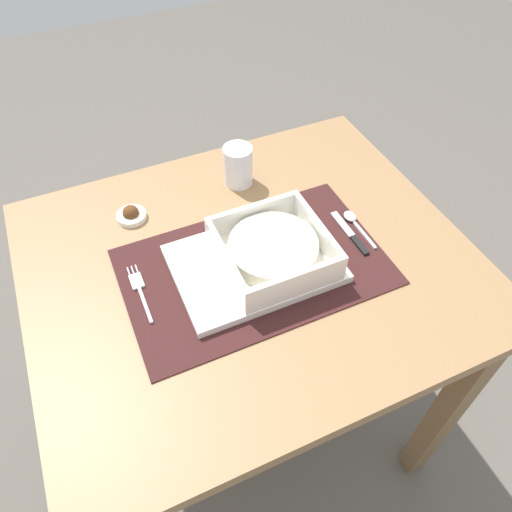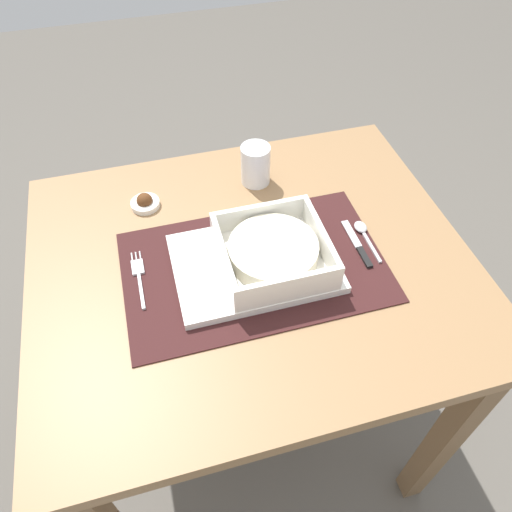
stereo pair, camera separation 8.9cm
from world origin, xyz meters
TOP-DOWN VIEW (x-y plane):
  - ground_plane at (0.00, 0.00)m, footprint 6.00×6.00m
  - dining_table at (0.00, 0.00)m, footprint 0.83×0.70m
  - placemat at (0.00, -0.02)m, footprint 0.49×0.30m
  - serving_plate at (0.00, -0.02)m, footprint 0.30×0.21m
  - porridge_bowl at (0.03, -0.03)m, footprint 0.19×0.19m
  - fork at (-0.21, 0.01)m, footprint 0.02×0.14m
  - spoon at (0.23, 0.01)m, footprint 0.02×0.11m
  - butter_knife at (0.21, -0.03)m, footprint 0.01×0.13m
  - drinking_glass at (0.07, 0.22)m, footprint 0.06×0.06m
  - condiment_saucer at (-0.18, 0.20)m, footprint 0.06×0.06m

SIDE VIEW (x-z plane):
  - ground_plane at x=0.00m, z-range 0.00..0.00m
  - dining_table at x=0.00m, z-range 0.25..0.99m
  - placemat at x=0.00m, z-range 0.74..0.75m
  - fork at x=-0.21m, z-range 0.75..0.75m
  - butter_knife at x=0.21m, z-range 0.75..0.75m
  - spoon at x=0.23m, z-range 0.74..0.76m
  - condiment_saucer at x=-0.18m, z-range 0.74..0.77m
  - serving_plate at x=0.00m, z-range 0.75..0.76m
  - drinking_glass at x=0.07m, z-range 0.74..0.83m
  - porridge_bowl at x=0.03m, z-range 0.76..0.81m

